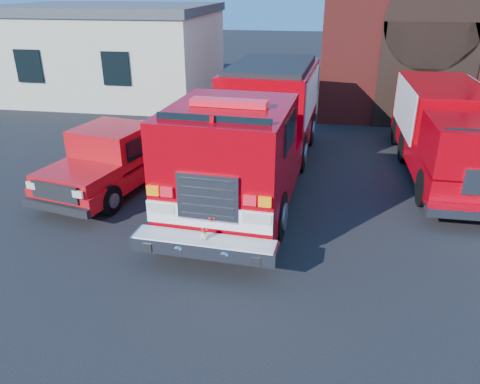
% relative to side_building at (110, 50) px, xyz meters
% --- Properties ---
extents(ground, '(100.00, 100.00, 0.00)m').
position_rel_side_building_xyz_m(ground, '(9.00, -13.00, -2.20)').
color(ground, black).
rests_on(ground, ground).
extents(parking_stripe_far, '(0.12, 3.00, 0.01)m').
position_rel_side_building_xyz_m(parking_stripe_far, '(15.50, -6.00, -2.20)').
color(parking_stripe_far, yellow).
rests_on(parking_stripe_far, ground).
extents(side_building, '(10.20, 8.20, 4.35)m').
position_rel_side_building_xyz_m(side_building, '(0.00, 0.00, 0.00)').
color(side_building, beige).
rests_on(side_building, ground).
extents(fire_engine, '(3.42, 10.04, 3.04)m').
position_rel_side_building_xyz_m(fire_engine, '(8.83, -10.36, -0.63)').
color(fire_engine, black).
rests_on(fire_engine, ground).
extents(pickup_truck, '(3.03, 5.66, 1.76)m').
position_rel_side_building_xyz_m(pickup_truck, '(5.09, -11.30, -1.37)').
color(pickup_truck, black).
rests_on(pickup_truck, ground).
extents(secondary_truck, '(2.40, 7.53, 2.44)m').
position_rel_side_building_xyz_m(secondary_truck, '(14.33, -8.83, -0.87)').
color(secondary_truck, black).
rests_on(secondary_truck, ground).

